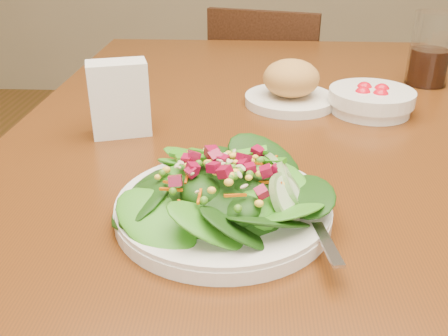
# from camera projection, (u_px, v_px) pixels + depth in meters

# --- Properties ---
(dining_table) EXTENTS (0.90, 1.40, 0.75)m
(dining_table) POSITION_uv_depth(u_px,v_px,m) (275.00, 189.00, 0.86)
(dining_table) COLOR #57270A
(dining_table) RESTS_ON ground_plane
(chair_far) EXTENTS (0.46, 0.47, 0.81)m
(chair_far) POSITION_uv_depth(u_px,v_px,m) (267.00, 115.00, 1.80)
(chair_far) COLOR #402113
(chair_far) RESTS_ON ground_plane
(salad_plate) EXTENTS (0.26, 0.26, 0.07)m
(salad_plate) POSITION_uv_depth(u_px,v_px,m) (231.00, 197.00, 0.58)
(salad_plate) COLOR white
(salad_plate) RESTS_ON dining_table
(bread_plate) EXTENTS (0.17, 0.17, 0.09)m
(bread_plate) POSITION_uv_depth(u_px,v_px,m) (291.00, 86.00, 0.94)
(bread_plate) COLOR white
(bread_plate) RESTS_ON dining_table
(tomato_bowl) EXTENTS (0.15, 0.15, 0.05)m
(tomato_bowl) POSITION_uv_depth(u_px,v_px,m) (371.00, 100.00, 0.90)
(tomato_bowl) COLOR white
(tomato_bowl) RESTS_ON dining_table
(drinking_glass) EXTENTS (0.09, 0.09, 0.15)m
(drinking_glass) POSITION_uv_depth(u_px,v_px,m) (430.00, 54.00, 1.04)
(drinking_glass) COLOR silver
(drinking_glass) RESTS_ON dining_table
(napkin_holder) EXTENTS (0.10, 0.08, 0.12)m
(napkin_holder) POSITION_uv_depth(u_px,v_px,m) (119.00, 97.00, 0.80)
(napkin_holder) COLOR white
(napkin_holder) RESTS_ON dining_table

